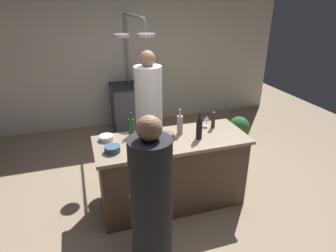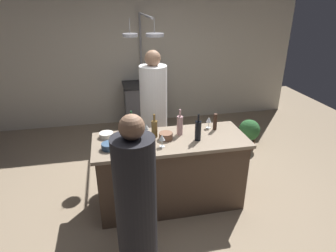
% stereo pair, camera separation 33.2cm
% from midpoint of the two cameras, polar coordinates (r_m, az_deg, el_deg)
% --- Properties ---
extents(ground_plane, '(9.00, 9.00, 0.00)m').
position_cam_midpoint_polar(ground_plane, '(3.85, -1.84, -14.66)').
color(ground_plane, gray).
extents(back_wall, '(6.40, 0.16, 2.60)m').
position_cam_midpoint_polar(back_wall, '(5.91, -9.92, 12.85)').
color(back_wall, beige).
rests_on(back_wall, ground_plane).
extents(kitchen_island, '(1.80, 0.72, 0.90)m').
position_cam_midpoint_polar(kitchen_island, '(3.59, -1.93, -9.00)').
color(kitchen_island, brown).
rests_on(kitchen_island, ground_plane).
extents(stove_range, '(0.80, 0.64, 0.89)m').
position_cam_midpoint_polar(stove_range, '(5.75, -8.72, 3.79)').
color(stove_range, '#47474C').
rests_on(stove_range, ground_plane).
extents(chef, '(0.38, 0.38, 1.79)m').
position_cam_midpoint_polar(chef, '(4.13, -6.06, 1.37)').
color(chef, white).
rests_on(chef, ground_plane).
extents(bar_stool_left, '(0.28, 0.28, 0.68)m').
position_cam_midpoint_polar(bar_stool_left, '(3.07, -8.03, -17.73)').
color(bar_stool_left, '#4C4C51').
rests_on(bar_stool_left, ground_plane).
extents(guest_left, '(0.35, 0.35, 1.64)m').
position_cam_midpoint_polar(guest_left, '(2.53, -7.15, -16.83)').
color(guest_left, black).
rests_on(guest_left, ground_plane).
extents(overhead_pot_rack, '(0.59, 1.54, 2.17)m').
position_cam_midpoint_polar(overhead_pot_rack, '(4.96, -9.06, 14.91)').
color(overhead_pot_rack, gray).
rests_on(overhead_pot_rack, ground_plane).
extents(potted_plant, '(0.36, 0.36, 0.52)m').
position_cam_midpoint_polar(potted_plant, '(5.18, 12.01, -0.60)').
color(potted_plant, brown).
rests_on(potted_plant, ground_plane).
extents(pepper_mill, '(0.05, 0.05, 0.21)m').
position_cam_midpoint_polar(pepper_mill, '(3.63, 6.34, 1.14)').
color(pepper_mill, '#382319').
rests_on(pepper_mill, kitchen_island).
extents(wine_bottle_rose, '(0.07, 0.07, 0.32)m').
position_cam_midpoint_polar(wine_bottle_rose, '(3.44, -0.40, 0.27)').
color(wine_bottle_rose, '#B78C8E').
rests_on(wine_bottle_rose, kitchen_island).
extents(wine_bottle_green, '(0.07, 0.07, 0.29)m').
position_cam_midpoint_polar(wine_bottle_green, '(3.45, -9.93, -0.22)').
color(wine_bottle_green, '#193D23').
rests_on(wine_bottle_green, kitchen_island).
extents(wine_bottle_dark, '(0.07, 0.07, 0.32)m').
position_cam_midpoint_polar(wine_bottle_dark, '(3.32, 3.34, -0.64)').
color(wine_bottle_dark, black).
rests_on(wine_bottle_dark, kitchen_island).
extents(wine_bottle_red, '(0.07, 0.07, 0.32)m').
position_cam_midpoint_polar(wine_bottle_red, '(3.04, -9.06, -3.40)').
color(wine_bottle_red, '#143319').
rests_on(wine_bottle_red, kitchen_island).
extents(wine_bottle_amber, '(0.07, 0.07, 0.29)m').
position_cam_midpoint_polar(wine_bottle_amber, '(3.37, -5.36, -0.65)').
color(wine_bottle_amber, brown).
rests_on(wine_bottle_amber, kitchen_island).
extents(wine_glass_near_right_guest, '(0.07, 0.07, 0.15)m').
position_cam_midpoint_polar(wine_glass_near_right_guest, '(3.40, -7.01, -0.51)').
color(wine_glass_near_right_guest, silver).
rests_on(wine_glass_near_right_guest, kitchen_island).
extents(wine_glass_near_left_guest, '(0.07, 0.07, 0.15)m').
position_cam_midpoint_polar(wine_glass_near_left_guest, '(3.67, 5.06, 1.42)').
color(wine_glass_near_left_guest, silver).
rests_on(wine_glass_near_left_guest, kitchen_island).
extents(wine_glass_by_chef, '(0.07, 0.07, 0.15)m').
position_cam_midpoint_polar(wine_glass_by_chef, '(3.15, -3.57, -2.51)').
color(wine_glass_by_chef, silver).
rests_on(wine_glass_by_chef, kitchen_island).
extents(mixing_bowl_ceramic, '(0.17, 0.17, 0.06)m').
position_cam_midpoint_polar(mixing_bowl_ceramic, '(3.44, -14.80, -2.32)').
color(mixing_bowl_ceramic, silver).
rests_on(mixing_bowl_ceramic, kitchen_island).
extents(mixing_bowl_wooden, '(0.16, 0.16, 0.08)m').
position_cam_midpoint_polar(mixing_bowl_wooden, '(3.35, -3.00, -2.05)').
color(mixing_bowl_wooden, brown).
rests_on(mixing_bowl_wooden, kitchen_island).
extents(mixing_bowl_blue, '(0.17, 0.17, 0.07)m').
position_cam_midpoint_polar(mixing_bowl_blue, '(3.17, -13.91, -4.49)').
color(mixing_bowl_blue, '#334C6B').
rests_on(mixing_bowl_blue, kitchen_island).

